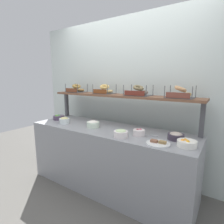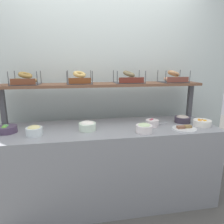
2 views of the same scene
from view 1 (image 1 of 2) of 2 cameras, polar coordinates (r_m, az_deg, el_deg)
name	(u,v)px [view 1 (image 1 of 2)]	position (r m, az deg, el deg)	size (l,w,h in m)	color
ground_plane	(109,186)	(2.74, -1.06, -22.61)	(8.00, 8.00, 0.00)	#595651
back_wall	(128,98)	(2.78, 5.28, 4.34)	(3.47, 0.06, 2.40)	silver
deli_counter	(109,158)	(2.53, -1.10, -14.52)	(2.27, 0.70, 0.85)	gray
shelf_riser_left	(67,105)	(3.24, -14.26, 2.26)	(0.05, 0.05, 0.40)	#4C4C51
shelf_riser_right	(202,120)	(2.22, 26.85, -2.25)	(0.05, 0.05, 0.40)	#4C4C51
upper_shelf	(119,96)	(2.53, 2.31, 5.25)	(2.23, 0.32, 0.03)	brown
bowl_scallion_spread	(121,133)	(2.02, 2.81, -6.80)	(0.16, 0.16, 0.09)	white
bowl_tuna_salad	(176,136)	(2.06, 19.70, -7.21)	(0.17, 0.17, 0.08)	#3C3343
bowl_cream_cheese	(93,124)	(2.44, -6.05, -3.77)	(0.17, 0.17, 0.09)	white
bowl_beet_salad	(139,132)	(2.11, 8.58, -6.39)	(0.14, 0.14, 0.08)	white
bowl_egg_salad	(64,120)	(2.73, -14.95, -2.55)	(0.15, 0.15, 0.10)	white
bowl_veggie_mix	(59,117)	(3.01, -16.63, -1.65)	(0.18, 0.18, 0.08)	#4E3C56
bowl_fruit_salad	(187,143)	(1.90, 22.75, -9.20)	(0.18, 0.18, 0.07)	white
serving_plate_white	(158,143)	(1.88, 14.49, -9.63)	(0.24, 0.24, 0.04)	white
serving_spoon_near_plate	(148,135)	(2.12, 11.28, -7.28)	(0.17, 0.08, 0.01)	#B7B7BC
bagel_basket_everything	(76,89)	(3.03, -11.30, 7.11)	(0.29, 0.26, 0.14)	#4C4C51
bagel_basket_plain	(104,90)	(2.68, -2.44, 6.88)	(0.27, 0.24, 0.14)	#4C4C51
bagel_basket_poppy	(138,92)	(2.39, 8.30, 6.34)	(0.33, 0.25, 0.14)	#4C4C51
bagel_basket_sesame	(180,94)	(2.20, 20.86, 5.44)	(0.30, 0.26, 0.15)	#4C4C51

